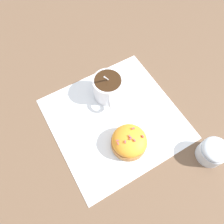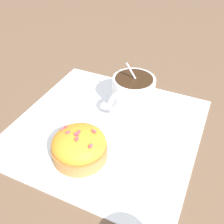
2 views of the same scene
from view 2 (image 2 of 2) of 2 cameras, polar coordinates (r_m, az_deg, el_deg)
ground_plane at (r=0.51m, az=-1.32°, el=-3.44°), size 3.00×3.00×0.00m
paper_napkin at (r=0.51m, az=-1.32°, el=-3.32°), size 0.37×0.38×0.00m
coffee_cup at (r=0.53m, az=4.56°, el=4.42°), size 0.11×0.09×0.10m
frosted_pastry at (r=0.44m, az=-6.65°, el=-7.58°), size 0.09×0.09×0.05m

